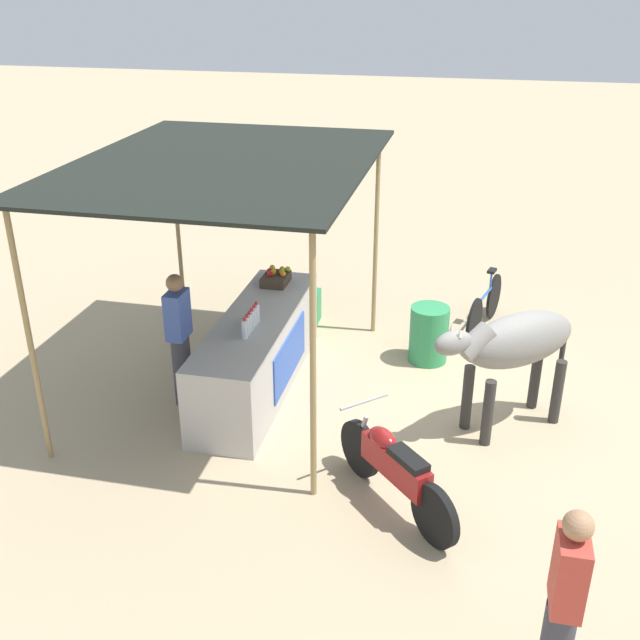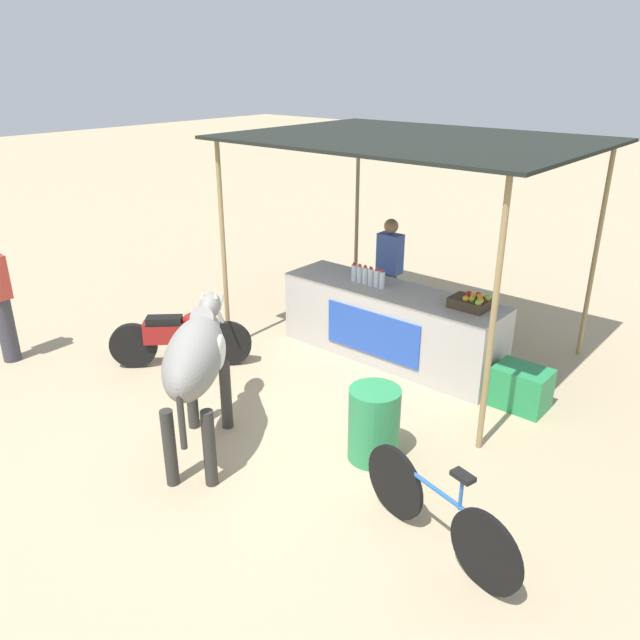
# 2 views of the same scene
# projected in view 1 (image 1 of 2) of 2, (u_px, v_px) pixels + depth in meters

# --- Properties ---
(ground_plane) EXTENTS (60.00, 60.00, 0.00)m
(ground_plane) POSITION_uv_depth(u_px,v_px,m) (436.00, 407.00, 8.87)
(ground_plane) COLOR tan
(stall_counter) EXTENTS (3.00, 0.82, 0.96)m
(stall_counter) POSITION_uv_depth(u_px,v_px,m) (258.00, 352.00, 9.10)
(stall_counter) COLOR #B2ADA8
(stall_counter) RESTS_ON ground
(stall_awning) EXTENTS (4.20, 3.20, 2.81)m
(stall_awning) POSITION_uv_depth(u_px,v_px,m) (224.00, 171.00, 8.22)
(stall_awning) COLOR black
(stall_awning) RESTS_ON ground
(water_bottle_row) EXTENTS (0.52, 0.07, 0.25)m
(water_bottle_row) POSITION_uv_depth(u_px,v_px,m) (251.00, 321.00, 8.53)
(water_bottle_row) COLOR silver
(water_bottle_row) RESTS_ON stall_counter
(fruit_crate) EXTENTS (0.44, 0.32, 0.18)m
(fruit_crate) POSITION_uv_depth(u_px,v_px,m) (276.00, 278.00, 9.82)
(fruit_crate) COLOR #3F3326
(fruit_crate) RESTS_ON stall_counter
(vendor_behind_counter) EXTENTS (0.34, 0.22, 1.65)m
(vendor_behind_counter) POSITION_uv_depth(u_px,v_px,m) (180.00, 339.00, 8.60)
(vendor_behind_counter) COLOR #383842
(vendor_behind_counter) RESTS_ON ground
(cooler_box) EXTENTS (0.60, 0.44, 0.48)m
(cooler_box) POSITION_uv_depth(u_px,v_px,m) (302.00, 310.00, 10.83)
(cooler_box) COLOR #268C4C
(cooler_box) RESTS_ON ground
(water_barrel) EXTENTS (0.51, 0.51, 0.76)m
(water_barrel) POSITION_uv_depth(u_px,v_px,m) (429.00, 334.00, 9.78)
(water_barrel) COLOR #2D8C51
(water_barrel) RESTS_ON ground
(cow) EXTENTS (1.44, 1.64, 1.44)m
(cow) POSITION_uv_depth(u_px,v_px,m) (514.00, 344.00, 8.08)
(cow) COLOR gray
(cow) RESTS_ON ground
(motorcycle_parked) EXTENTS (1.36, 1.30, 0.90)m
(motorcycle_parked) POSITION_uv_depth(u_px,v_px,m) (394.00, 468.00, 7.08)
(motorcycle_parked) COLOR black
(motorcycle_parked) RESTS_ON ground
(bicycle_leaning) EXTENTS (1.62, 0.46, 0.85)m
(bicycle_leaning) POSITION_uv_depth(u_px,v_px,m) (485.00, 307.00, 10.64)
(bicycle_leaning) COLOR black
(bicycle_leaning) RESTS_ON ground
(passerby_on_street) EXTENTS (0.34, 0.22, 1.65)m
(passerby_on_street) POSITION_uv_depth(u_px,v_px,m) (563.00, 608.00, 4.98)
(passerby_on_street) COLOR #383842
(passerby_on_street) RESTS_ON ground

